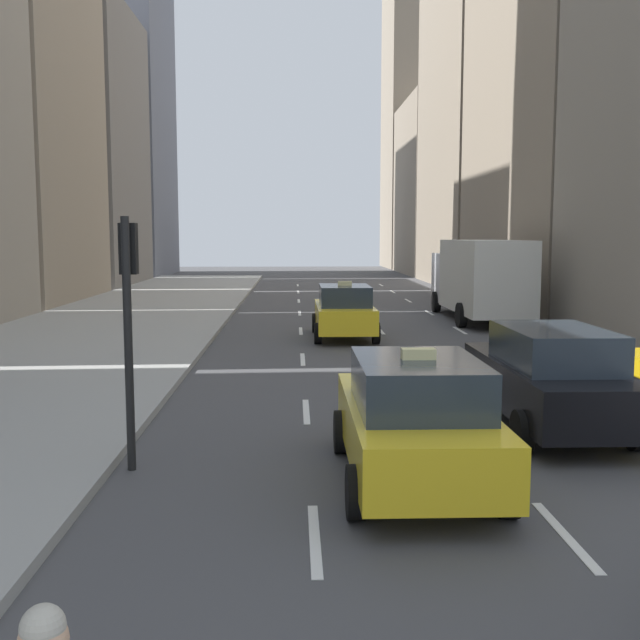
{
  "coord_description": "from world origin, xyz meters",
  "views": [
    {
      "loc": [
        -0.41,
        0.07,
        3.34
      ],
      "look_at": [
        0.13,
        15.95,
        1.53
      ],
      "focal_mm": 42.0,
      "sensor_mm": 36.0,
      "label": 1
    }
  ],
  "objects_px": {
    "taxi_lead": "(415,419)",
    "taxi_third": "(344,311)",
    "box_truck": "(479,277)",
    "traffic_light_pole": "(129,302)",
    "sedan_black_near": "(549,376)"
  },
  "relations": [
    {
      "from": "taxi_lead",
      "to": "sedan_black_near",
      "type": "distance_m",
      "value": 3.99
    },
    {
      "from": "taxi_lead",
      "to": "traffic_light_pole",
      "type": "distance_m",
      "value": 4.31
    },
    {
      "from": "traffic_light_pole",
      "to": "taxi_third",
      "type": "bearing_deg",
      "value": 73.75
    },
    {
      "from": "taxi_lead",
      "to": "taxi_third",
      "type": "distance_m",
      "value": 14.33
    },
    {
      "from": "traffic_light_pole",
      "to": "box_truck",
      "type": "bearing_deg",
      "value": 62.62
    },
    {
      "from": "taxi_third",
      "to": "traffic_light_pole",
      "type": "distance_m",
      "value": 14.2
    },
    {
      "from": "taxi_third",
      "to": "traffic_light_pole",
      "type": "relative_size",
      "value": 1.22
    },
    {
      "from": "box_truck",
      "to": "traffic_light_pole",
      "type": "relative_size",
      "value": 2.33
    },
    {
      "from": "box_truck",
      "to": "traffic_light_pole",
      "type": "distance_m",
      "value": 20.78
    },
    {
      "from": "taxi_lead",
      "to": "traffic_light_pole",
      "type": "height_order",
      "value": "traffic_light_pole"
    },
    {
      "from": "sedan_black_near",
      "to": "traffic_light_pole",
      "type": "xyz_separation_m",
      "value": [
        -6.75,
        -2.06,
        1.51
      ]
    },
    {
      "from": "sedan_black_near",
      "to": "traffic_light_pole",
      "type": "bearing_deg",
      "value": -163.0
    },
    {
      "from": "taxi_lead",
      "to": "box_truck",
      "type": "xyz_separation_m",
      "value": [
        5.6,
        19.22,
        0.83
      ]
    },
    {
      "from": "taxi_lead",
      "to": "taxi_third",
      "type": "bearing_deg",
      "value": 90.0
    },
    {
      "from": "traffic_light_pole",
      "to": "taxi_lead",
      "type": "bearing_deg",
      "value": -11.19
    }
  ]
}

